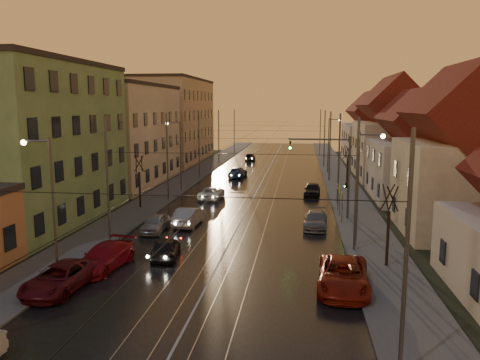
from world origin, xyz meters
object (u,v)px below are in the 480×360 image
at_px(street_lamp_3, 331,140).
at_px(driving_car_1, 189,216).
at_px(driving_car_2, 212,193).
at_px(traffic_light_mast, 337,167).
at_px(driving_car_0, 166,247).
at_px(parked_left_1, 60,278).
at_px(street_lamp_1, 363,178).
at_px(driving_car_4, 250,157).
at_px(parked_right_0, 343,275).
at_px(street_lamp_0, 48,193).
at_px(parked_left_3, 155,223).
at_px(driving_car_3, 238,172).
at_px(parked_right_2, 312,190).
at_px(parked_left_2, 104,257).
at_px(street_lamp_2, 178,148).
at_px(parked_right_1, 316,220).

distance_m(street_lamp_3, driving_car_1, 34.49).
bearing_deg(driving_car_2, traffic_light_mast, 150.88).
bearing_deg(driving_car_0, parked_left_1, 48.66).
height_order(street_lamp_1, driving_car_4, street_lamp_1).
bearing_deg(parked_right_0, street_lamp_0, -175.39).
relative_size(street_lamp_3, parked_left_3, 2.04).
bearing_deg(street_lamp_0, driving_car_0, 36.84).
distance_m(driving_car_1, driving_car_4, 45.71).
xyz_separation_m(driving_car_0, driving_car_3, (-0.01, 34.42, 0.03)).
xyz_separation_m(driving_car_3, parked_left_1, (-3.97, -40.46, -0.02)).
bearing_deg(street_lamp_0, street_lamp_1, 23.72).
relative_size(driving_car_1, parked_right_2, 1.12).
relative_size(driving_car_3, parked_left_2, 0.98).
height_order(street_lamp_1, traffic_light_mast, street_lamp_1).
bearing_deg(driving_car_1, parked_right_0, 136.03).
relative_size(driving_car_1, driving_car_2, 0.99).
xyz_separation_m(street_lamp_2, traffic_light_mast, (17.10, -12.00, -0.29)).
relative_size(street_lamp_2, parked_right_2, 1.92).
height_order(street_lamp_2, parked_left_2, street_lamp_2).
xyz_separation_m(driving_car_4, parked_right_0, (11.34, -57.95, 0.09)).
xyz_separation_m(driving_car_2, driving_car_4, (0.24, 34.72, 0.05)).
xyz_separation_m(driving_car_3, parked_right_2, (9.83, -12.05, -0.01)).
relative_size(driving_car_0, driving_car_3, 0.81).
bearing_deg(parked_left_3, parked_left_2, -92.63).
relative_size(driving_car_1, driving_car_4, 1.13).
relative_size(driving_car_2, parked_right_2, 1.13).
bearing_deg(driving_car_3, street_lamp_1, 116.37).
xyz_separation_m(street_lamp_1, driving_car_0, (-12.72, -3.89, -4.20)).
height_order(parked_left_1, parked_left_2, parked_left_2).
relative_size(traffic_light_mast, parked_right_1, 1.61).
bearing_deg(parked_left_3, street_lamp_0, -105.45).
distance_m(parked_left_2, parked_right_2, 27.98).
distance_m(street_lamp_1, parked_right_1, 7.10).
distance_m(parked_left_1, parked_right_2, 31.58).
height_order(street_lamp_2, driving_car_1, street_lamp_2).
relative_size(parked_left_1, parked_right_0, 0.88).
xyz_separation_m(street_lamp_1, driving_car_4, (-13.15, 50.11, -4.19)).
relative_size(street_lamp_1, parked_right_2, 1.92).
bearing_deg(street_lamp_2, parked_left_3, -80.89).
distance_m(driving_car_1, driving_car_3, 26.14).
xyz_separation_m(traffic_light_mast, parked_left_1, (-15.59, -17.92, -3.90)).
relative_size(street_lamp_2, parked_left_3, 2.04).
xyz_separation_m(driving_car_1, driving_car_2, (-0.22, 10.99, -0.11)).
distance_m(parked_right_0, parked_right_1, 12.79).
xyz_separation_m(street_lamp_0, driving_car_1, (5.03, 12.40, -4.12)).
bearing_deg(parked_right_2, street_lamp_2, 178.44).
bearing_deg(traffic_light_mast, parked_right_1, -120.04).
height_order(traffic_light_mast, driving_car_2, traffic_light_mast).
bearing_deg(driving_car_3, driving_car_1, 92.75).
distance_m(parked_left_1, parked_right_0, 15.04).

